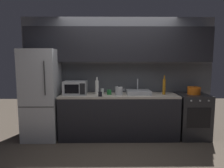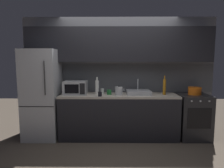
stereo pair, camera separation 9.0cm
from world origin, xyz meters
TOP-DOWN VIEW (x-y plane):
  - ground_plane at (0.00, 0.00)m, footprint 10.00×10.00m
  - back_wall at (0.00, 1.20)m, footprint 4.10×0.44m
  - counter_run at (0.00, 0.90)m, footprint 2.36×0.60m
  - refrigerator at (-1.56, 0.90)m, footprint 0.68×0.69m
  - oven_range at (1.52, 0.90)m, footprint 0.60×0.62m
  - microwave at (-0.88, 0.92)m, footprint 0.46×0.35m
  - sink_basin at (0.40, 0.93)m, footprint 0.48×0.38m
  - kettle at (0.01, 0.84)m, footprint 0.18×0.15m
  - wine_bottle_amber at (0.92, 0.89)m, footprint 0.06×0.06m
  - wine_bottle_white at (-0.44, 0.94)m, footprint 0.07×0.07m
  - mug_green at (-0.19, 0.88)m, footprint 0.09×0.09m
  - mug_clear at (-0.34, 1.02)m, footprint 0.07×0.07m
  - mug_dark at (-0.37, 0.69)m, footprint 0.07×0.07m
  - cooking_pot at (1.53, 0.90)m, footprint 0.26×0.26m

SIDE VIEW (x-z plane):
  - ground_plane at x=0.00m, z-range 0.00..0.00m
  - counter_run at x=0.00m, z-range 0.00..0.90m
  - oven_range at x=1.52m, z-range 0.00..0.90m
  - refrigerator at x=-1.56m, z-range 0.00..1.80m
  - sink_basin at x=0.40m, z-range 0.79..1.09m
  - mug_dark at x=-0.37m, z-range 0.90..0.99m
  - mug_green at x=-0.19m, z-range 0.90..0.99m
  - mug_clear at x=-0.34m, z-range 0.90..1.00m
  - cooking_pot at x=1.53m, z-range 0.90..1.05m
  - kettle at x=0.01m, z-range 0.89..1.08m
  - microwave at x=-0.88m, z-range 0.90..1.17m
  - wine_bottle_white at x=-0.44m, z-range 0.87..1.22m
  - wine_bottle_amber at x=0.92m, z-range 0.87..1.25m
  - back_wall at x=0.00m, z-range 0.30..2.80m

